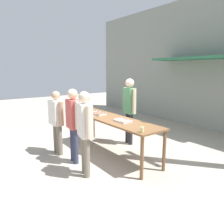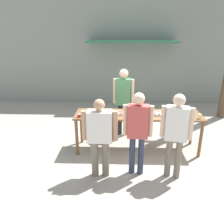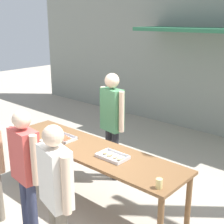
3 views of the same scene
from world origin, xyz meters
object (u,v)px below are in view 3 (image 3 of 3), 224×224
object	(u,v)px
condiment_jar_ketchup	(25,130)
person_server_behind_table	(112,116)
food_tray_sausages	(61,137)
beer_cup	(159,184)
food_tray_buns	(113,156)
condiment_jar_mustard	(21,129)
person_customer_with_cup	(56,187)
person_customer_waiting_in_line	(25,164)

from	to	relation	value
condiment_jar_ketchup	person_server_behind_table	xyz separation A→B (m)	(0.88, 1.08, 0.16)
food_tray_sausages	beer_cup	bearing A→B (deg)	-7.05
food_tray_buns	condiment_jar_mustard	xyz separation A→B (m)	(-1.75, -0.24, 0.02)
person_server_behind_table	person_customer_with_cup	size ratio (longest dim) A/B	1.09
person_customer_with_cup	food_tray_sausages	bearing A→B (deg)	-27.35
food_tray_sausages	person_customer_waiting_in_line	distance (m)	1.08
condiment_jar_ketchup	person_server_behind_table	world-z (taller)	person_server_behind_table
person_customer_with_cup	person_server_behind_table	bearing A→B (deg)	-49.99
person_server_behind_table	person_customer_waiting_in_line	world-z (taller)	person_server_behind_table
condiment_jar_mustard	person_customer_with_cup	distance (m)	2.07
beer_cup	person_customer_waiting_in_line	distance (m)	1.57
food_tray_sausages	person_server_behind_table	bearing A→B (deg)	72.37
food_tray_buns	person_customer_waiting_in_line	distance (m)	1.10
food_tray_buns	person_customer_with_cup	bearing A→B (deg)	-81.43
food_tray_buns	person_customer_waiting_in_line	xyz separation A→B (m)	(-0.53, -0.96, 0.07)
food_tray_sausages	beer_cup	distance (m)	1.91
food_tray_sausages	condiment_jar_mustard	xyz separation A→B (m)	(-0.71, -0.23, 0.02)
condiment_jar_ketchup	person_customer_waiting_in_line	bearing A→B (deg)	-32.82
food_tray_buns	person_server_behind_table	world-z (taller)	person_server_behind_table
beer_cup	person_server_behind_table	bearing A→B (deg)	146.52
condiment_jar_mustard	person_server_behind_table	size ratio (longest dim) A/B	0.04
food_tray_sausages	food_tray_buns	distance (m)	1.03
food_tray_buns	person_customer_waiting_in_line	size ratio (longest dim) A/B	0.24
food_tray_buns	person_server_behind_table	bearing A→B (deg)	132.40
condiment_jar_mustard	person_customer_waiting_in_line	xyz separation A→B (m)	(1.22, -0.72, 0.05)
condiment_jar_mustard	person_customer_waiting_in_line	size ratio (longest dim) A/B	0.05
condiment_jar_mustard	beer_cup	world-z (taller)	beer_cup
condiment_jar_mustard	beer_cup	xyz separation A→B (m)	(2.61, -0.00, 0.02)
food_tray_sausages	person_server_behind_table	xyz separation A→B (m)	(0.27, 0.84, 0.19)
person_customer_waiting_in_line	condiment_jar_mustard	bearing A→B (deg)	-24.85
condiment_jar_mustard	beer_cup	distance (m)	2.61
food_tray_buns	person_server_behind_table	size ratio (longest dim) A/B	0.22
food_tray_sausages	person_customer_with_cup	xyz separation A→B (m)	(1.19, -1.05, 0.08)
food_tray_sausages	food_tray_buns	xyz separation A→B (m)	(1.03, 0.00, 0.01)
beer_cup	condiment_jar_mustard	bearing A→B (deg)	179.98
food_tray_sausages	condiment_jar_ketchup	xyz separation A→B (m)	(-0.61, -0.23, 0.02)
person_server_behind_table	person_customer_with_cup	world-z (taller)	person_server_behind_table
food_tray_sausages	condiment_jar_ketchup	bearing A→B (deg)	-159.23
food_tray_buns	condiment_jar_ketchup	bearing A→B (deg)	-171.85
condiment_jar_mustard	person_customer_with_cup	world-z (taller)	person_customer_with_cup
person_customer_with_cup	person_customer_waiting_in_line	distance (m)	0.69
beer_cup	person_customer_with_cup	size ratio (longest dim) A/B	0.07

